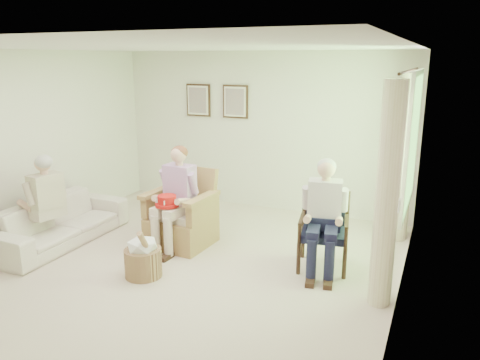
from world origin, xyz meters
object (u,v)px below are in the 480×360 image
Objects in this scene: wood_armchair at (325,228)px; person_wicker at (176,191)px; sofa at (59,222)px; person_sofa at (43,198)px; red_hat at (167,202)px; wicker_armchair at (183,221)px; person_dark at (323,209)px; hatbox at (143,256)px.

wood_armchair is 0.66× the size of person_wicker.
person_wicker is (1.58, 0.51, 0.49)m from sofa.
red_hat is at bearing 119.71° from person_sofa.
wicker_armchair reaches higher than red_hat.
wood_armchair is 2.02m from red_hat.
hatbox is (-1.86, -1.00, -0.52)m from person_dark.
hatbox is at bearing -162.05° from person_dark.
person_dark reaches higher than wood_armchair.
hatbox is at bearing -81.78° from wicker_armchair.
wood_armchair is 0.67× the size of person_dark.
wood_armchair is 0.32m from person_dark.
person_wicker is at bearing 125.90° from person_sofa.
person_sofa is (-1.58, -0.75, -0.07)m from person_wicker.
person_sofa reaches higher than red_hat.
person_dark is at bearing 28.22° from hatbox.
sofa is at bearing 166.23° from hatbox.
hatbox is at bearing -103.77° from sofa.
wood_armchair is 3.61m from sofa.
red_hat is at bearing -177.74° from wood_armchair.
person_wicker is at bearing 95.31° from hatbox.
person_wicker is 1.07× the size of person_sofa.
person_wicker reaches higher than person_dark.
sofa is 1.72m from hatbox.
hatbox is (1.67, -0.17, -0.46)m from person_sofa.
person_sofa is (-0.00, -0.24, 0.42)m from sofa.
sofa is at bearing 179.24° from person_dark.
red_hat is (-0.02, -0.34, 0.37)m from wicker_armchair.
person_wicker is (-1.95, -0.23, 0.30)m from wood_armchair.
hatbox is (0.09, -0.92, -0.54)m from person_wicker.
person_wicker reaches higher than wood_armchair.
person_dark is at bearing 113.80° from person_sofa.
wicker_armchair is 1.06m from hatbox.
sofa is (-1.58, -0.65, -0.03)m from wicker_armchair.
person_wicker is at bearing 172.15° from person_dark.
wicker_armchair is 1.16× the size of wood_armchair.
person_wicker reaches higher than red_hat.
person_sofa reaches higher than wood_armchair.
wood_armchair reaches higher than red_hat.
person_dark is at bearing 6.01° from person_wicker.
wood_armchair is 3.67m from person_sofa.
person_dark is (3.53, 0.59, 0.47)m from sofa.
person_sofa is (-3.53, -0.83, -0.06)m from person_dark.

